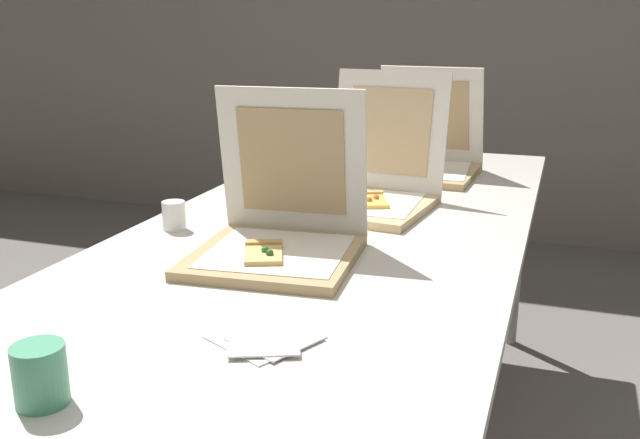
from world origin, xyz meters
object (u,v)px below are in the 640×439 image
(cup_white_mid, at_px, (250,196))
(cup_white_far, at_px, (317,175))
(cup_printed_front, at_px, (40,375))
(table, at_px, (334,241))
(cup_white_near_center, at_px, (174,216))
(napkin_pile, at_px, (267,338))
(pizza_box_back, at_px, (424,159))
(pizza_box_middle, at_px, (369,188))
(pizza_box_front, at_px, (278,234))

(cup_white_mid, bearing_deg, cup_white_far, 75.40)
(cup_printed_front, bearing_deg, table, 83.65)
(cup_white_near_center, distance_m, cup_printed_front, 0.82)
(cup_printed_front, bearing_deg, cup_white_mid, 98.87)
(cup_white_far, distance_m, napkin_pile, 1.10)
(pizza_box_back, xyz_separation_m, napkin_pile, (0.01, -1.34, -0.05))
(pizza_box_middle, relative_size, cup_white_mid, 6.07)
(cup_white_mid, bearing_deg, pizza_box_middle, 23.84)
(cup_printed_front, relative_size, napkin_pile, 0.43)
(table, xyz_separation_m, pizza_box_middle, (0.04, 0.20, 0.10))
(cup_white_mid, bearing_deg, napkin_pile, -63.44)
(pizza_box_front, bearing_deg, cup_printed_front, -100.73)
(pizza_box_back, xyz_separation_m, cup_white_near_center, (-0.46, -0.83, -0.02))
(pizza_box_back, distance_m, cup_white_near_center, 0.95)
(pizza_box_front, distance_m, pizza_box_middle, 0.49)
(cup_white_near_center, bearing_deg, pizza_box_front, -18.83)
(cup_printed_front, bearing_deg, cup_white_far, 93.28)
(pizza_box_front, xyz_separation_m, cup_white_mid, (-0.23, 0.35, -0.02))
(cup_white_near_center, relative_size, cup_printed_front, 0.84)
(napkin_pile, bearing_deg, table, 98.90)
(pizza_box_middle, bearing_deg, cup_white_near_center, -129.66)
(napkin_pile, bearing_deg, cup_printed_front, -127.14)
(napkin_pile, bearing_deg, pizza_box_middle, 94.60)
(pizza_box_front, xyz_separation_m, napkin_pile, (0.14, -0.39, -0.05))
(table, distance_m, pizza_box_front, 0.30)
(table, relative_size, cup_white_mid, 31.23)
(cup_white_mid, bearing_deg, pizza_box_front, -56.91)
(pizza_box_middle, xyz_separation_m, cup_white_mid, (-0.30, -0.13, -0.02))
(cup_printed_front, height_order, napkin_pile, cup_printed_front)
(cup_white_mid, xyz_separation_m, cup_white_near_center, (-0.09, -0.24, 0.00))
(pizza_box_middle, relative_size, cup_white_far, 6.07)
(pizza_box_back, xyz_separation_m, cup_printed_front, (-0.20, -1.62, -0.01))
(table, bearing_deg, pizza_box_middle, 80.12)
(table, distance_m, cup_white_near_center, 0.41)
(table, xyz_separation_m, cup_white_far, (-0.18, 0.39, 0.08))
(pizza_box_front, relative_size, cup_white_far, 5.19)
(cup_white_mid, distance_m, cup_printed_front, 1.04)
(cup_white_mid, bearing_deg, cup_white_near_center, -111.14)
(napkin_pile, bearing_deg, cup_white_near_center, 132.88)
(cup_white_far, height_order, cup_white_mid, same)
(pizza_box_back, height_order, cup_white_mid, pizza_box_back)
(cup_white_mid, bearing_deg, cup_printed_front, -81.13)
(cup_white_far, relative_size, cup_white_mid, 1.00)
(cup_white_far, bearing_deg, pizza_box_middle, -40.23)
(pizza_box_back, distance_m, cup_white_mid, 0.70)
(cup_white_far, bearing_deg, napkin_pile, -74.77)
(cup_printed_front, bearing_deg, pizza_box_front, 84.03)
(cup_white_far, height_order, cup_printed_front, cup_printed_front)
(cup_white_far, xyz_separation_m, cup_printed_front, (0.08, -1.34, 0.01))
(pizza_box_back, height_order, cup_white_far, pizza_box_back)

